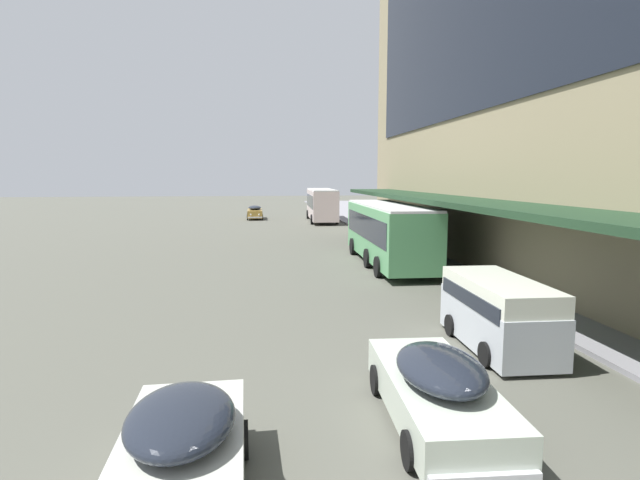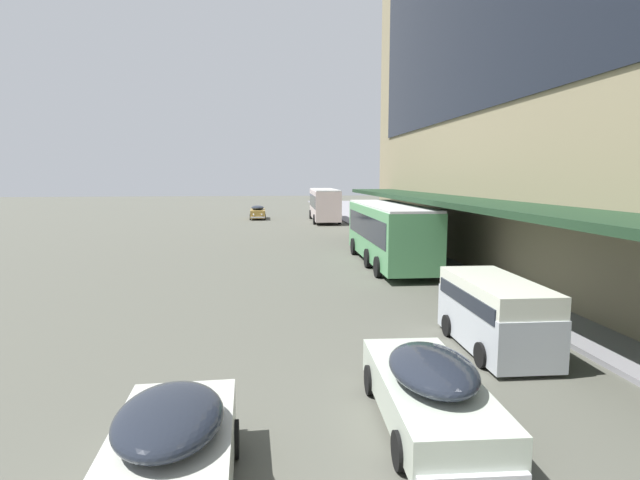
% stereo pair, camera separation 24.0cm
% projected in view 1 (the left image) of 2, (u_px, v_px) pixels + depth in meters
% --- Properties ---
extents(transit_bus_kerbside_front, '(3.05, 10.54, 3.42)m').
position_uv_depth(transit_bus_kerbside_front, '(322.00, 203.00, 52.81)').
color(transit_bus_kerbside_front, beige).
rests_on(transit_bus_kerbside_front, ground).
extents(transit_bus_kerbside_rear, '(2.97, 10.90, 3.27)m').
position_uv_depth(transit_bus_kerbside_rear, '(388.00, 230.00, 26.85)').
color(transit_bus_kerbside_rear, '#549B60').
rests_on(transit_bus_kerbside_rear, ground).
extents(sedan_oncoming_rear, '(1.99, 4.41, 1.59)m').
position_uv_depth(sedan_oncoming_rear, '(181.00, 459.00, 7.04)').
color(sedan_oncoming_rear, beige).
rests_on(sedan_oncoming_rear, ground).
extents(sedan_oncoming_front, '(1.77, 4.66, 1.51)m').
position_uv_depth(sedan_oncoming_front, '(255.00, 212.00, 55.96)').
color(sedan_oncoming_front, olive).
rests_on(sedan_oncoming_front, ground).
extents(sedan_far_back, '(2.07, 4.88, 1.51)m').
position_uv_depth(sedan_far_back, '(437.00, 388.00, 9.48)').
color(sedan_far_back, beige).
rests_on(sedan_far_back, ground).
extents(vw_van, '(2.00, 4.60, 1.96)m').
position_uv_depth(vw_van, '(496.00, 309.00, 13.81)').
color(vw_van, silver).
rests_on(vw_van, ground).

